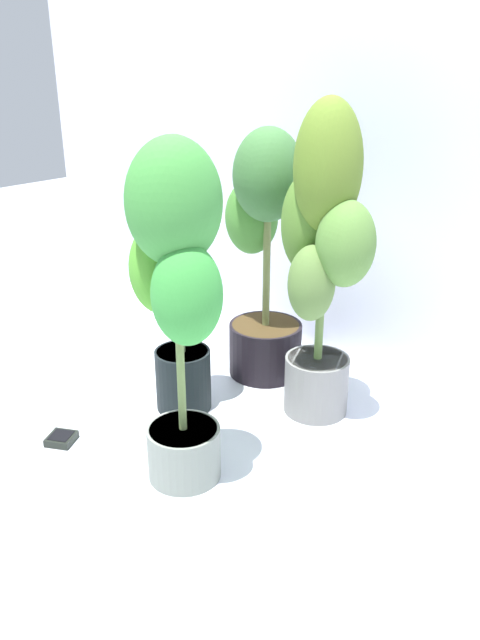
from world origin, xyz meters
The scene contains 7 objects.
ground_plane centered at (0.00, 0.00, 0.00)m, with size 8.00×8.00×0.00m, color silver.
mylar_back_wall centered at (0.00, 0.86, 1.00)m, with size 3.20×0.01×2.00m, color silver.
potted_plant_front_right centered at (0.28, -0.12, 0.57)m, with size 0.36×0.32×0.95m.
potted_plant_center centered at (-0.01, 0.15, 0.51)m, with size 0.29×0.25×0.90m.
potted_plant_back_right centered at (0.36, 0.41, 0.57)m, with size 0.38×0.28×1.01m.
potted_plant_back_center centered at (0.04, 0.53, 0.48)m, with size 0.37×0.32×0.90m.
hygrometer_box centered at (-0.13, -0.26, 0.01)m, with size 0.11×0.11×0.03m.
Camera 1 is at (1.37, -1.15, 1.11)m, focal length 35.25 mm.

